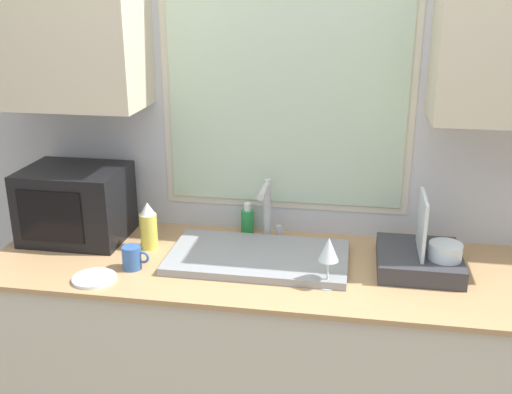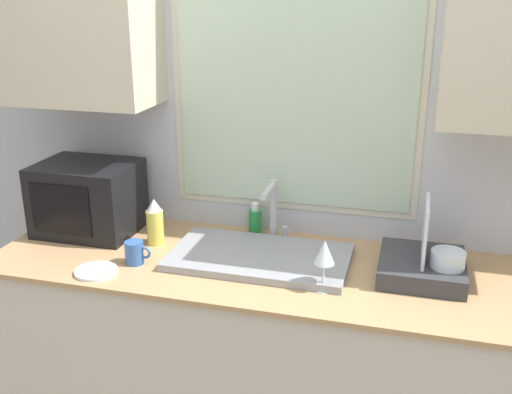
% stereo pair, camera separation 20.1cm
% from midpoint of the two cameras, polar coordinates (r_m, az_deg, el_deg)
% --- Properties ---
extents(countertop, '(2.21, 0.70, 0.88)m').
position_cam_midpoint_polar(countertop, '(2.53, -0.86, -15.48)').
color(countertop, beige).
rests_on(countertop, ground_plane).
extents(wall_back, '(6.00, 0.38, 2.60)m').
position_cam_midpoint_polar(wall_back, '(2.44, 0.43, 7.67)').
color(wall_back, silver).
rests_on(wall_back, ground_plane).
extents(sink_basin, '(0.69, 0.39, 0.03)m').
position_cam_midpoint_polar(sink_basin, '(2.32, -2.27, -5.79)').
color(sink_basin, gray).
rests_on(sink_basin, countertop).
extents(faucet, '(0.08, 0.19, 0.26)m').
position_cam_midpoint_polar(faucet, '(2.45, -1.28, -0.86)').
color(faucet, '#B7B7BC').
rests_on(faucet, countertop).
extents(microwave, '(0.41, 0.33, 0.30)m').
position_cam_midpoint_polar(microwave, '(2.63, -18.91, -0.63)').
color(microwave, black).
rests_on(microwave, countertop).
extents(dish_rack, '(0.31, 0.33, 0.29)m').
position_cam_midpoint_polar(dish_rack, '(2.30, 13.09, -5.62)').
color(dish_rack, '#333338').
rests_on(dish_rack, countertop).
extents(spray_bottle, '(0.07, 0.07, 0.20)m').
position_cam_midpoint_polar(spray_bottle, '(2.46, -12.53, -2.76)').
color(spray_bottle, '#D8CC4C').
rests_on(spray_bottle, countertop).
extents(soap_bottle, '(0.06, 0.06, 0.14)m').
position_cam_midpoint_polar(soap_bottle, '(2.56, -3.06, -2.30)').
color(soap_bottle, '#268C3F').
rests_on(soap_bottle, countertop).
extents(mug_near_sink, '(0.10, 0.07, 0.09)m').
position_cam_midpoint_polar(mug_near_sink, '(2.32, -14.17, -5.67)').
color(mug_near_sink, '#335999').
rests_on(mug_near_sink, countertop).
extents(wine_glass, '(0.07, 0.07, 0.19)m').
position_cam_midpoint_polar(wine_glass, '(2.08, 4.19, -5.19)').
color(wine_glass, silver).
rests_on(wine_glass, countertop).
extents(small_plate, '(0.16, 0.16, 0.01)m').
position_cam_midpoint_polar(small_plate, '(2.29, -17.63, -7.46)').
color(small_plate, silver).
rests_on(small_plate, countertop).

